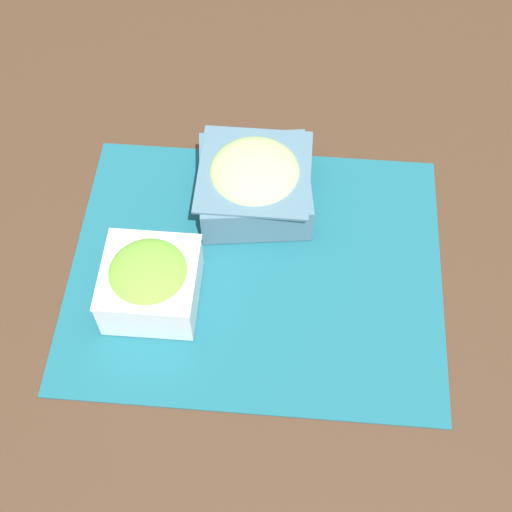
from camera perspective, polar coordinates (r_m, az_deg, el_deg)
name	(u,v)px	position (r m, az deg, el deg)	size (l,w,h in m)	color
ground_plane	(256,269)	(1.00, 0.00, -1.05)	(3.00, 3.00, 0.00)	#422D1E
placemat	(256,268)	(1.00, 0.00, -0.99)	(0.52, 0.42, 0.00)	#195B6B
cucumber_bowl	(255,181)	(1.03, -0.12, 6.03)	(0.17, 0.17, 0.09)	slate
lettuce_bowl	(150,281)	(0.94, -8.45, -2.03)	(0.12, 0.12, 0.08)	white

